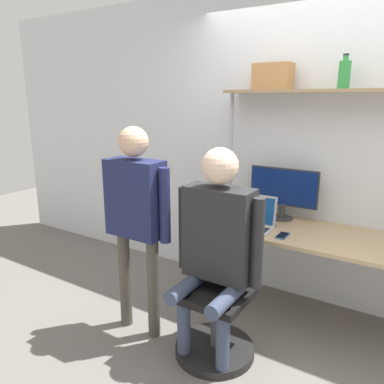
% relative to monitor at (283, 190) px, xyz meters
% --- Properties ---
extents(ground_plane, '(12.00, 12.00, 0.00)m').
position_rel_monitor_xyz_m(ground_plane, '(0.41, -0.58, -1.00)').
color(ground_plane, slate).
extents(wall_back, '(8.00, 0.06, 2.70)m').
position_rel_monitor_xyz_m(wall_back, '(0.41, 0.16, 0.35)').
color(wall_back, silver).
rests_on(wall_back, ground_plane).
extents(desk, '(1.94, 0.69, 0.75)m').
position_rel_monitor_xyz_m(desk, '(0.41, -0.21, -0.33)').
color(desk, tan).
rests_on(desk, ground_plane).
extents(shelf_unit, '(1.84, 0.28, 1.83)m').
position_rel_monitor_xyz_m(shelf_unit, '(0.41, -0.02, 0.57)').
color(shelf_unit, '#997A56').
rests_on(shelf_unit, ground_plane).
extents(monitor, '(0.59, 0.19, 0.44)m').
position_rel_monitor_xyz_m(monitor, '(0.00, 0.00, 0.00)').
color(monitor, '#333338').
rests_on(monitor, desk).
extents(laptop, '(0.28, 0.25, 0.25)m').
position_rel_monitor_xyz_m(laptop, '(-0.10, -0.32, -0.18)').
color(laptop, '#BCBCC1').
rests_on(laptop, desk).
extents(cell_phone, '(0.07, 0.15, 0.01)m').
position_rel_monitor_xyz_m(cell_phone, '(0.15, -0.41, -0.25)').
color(cell_phone, '#264C8C').
rests_on(cell_phone, desk).
extents(office_chair, '(0.56, 0.56, 0.94)m').
position_rel_monitor_xyz_m(office_chair, '(-0.10, -0.95, -0.71)').
color(office_chair, black).
rests_on(office_chair, ground_plane).
extents(person_seated, '(0.63, 0.48, 1.47)m').
position_rel_monitor_xyz_m(person_seated, '(-0.10, -0.99, -0.13)').
color(person_seated, '#38425B').
rests_on(person_seated, ground_plane).
extents(person_standing, '(0.60, 0.21, 1.58)m').
position_rel_monitor_xyz_m(person_standing, '(-0.74, -1.05, 0.00)').
color(person_standing, '#4C473D').
rests_on(person_standing, ground_plane).
extents(bottle_green, '(0.09, 0.09, 0.25)m').
position_rel_monitor_xyz_m(bottle_green, '(0.40, -0.02, 0.93)').
color(bottle_green, '#2D8C3F').
rests_on(bottle_green, shelf_unit).
extents(storage_box, '(0.30, 0.17, 0.21)m').
position_rel_monitor_xyz_m(storage_box, '(-0.14, -0.02, 0.93)').
color(storage_box, '#B27A47').
rests_on(storage_box, shelf_unit).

